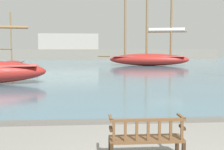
% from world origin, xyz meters
% --- Properties ---
extents(harbor_water, '(100.00, 80.00, 0.08)m').
position_xyz_m(harbor_water, '(0.00, 44.00, 0.04)').
color(harbor_water, slate).
rests_on(harbor_water, ground).
extents(quay_edge_kerb, '(40.00, 0.30, 0.12)m').
position_xyz_m(quay_edge_kerb, '(0.00, 3.85, 0.06)').
color(quay_edge_kerb, '#5B5954').
rests_on(quay_edge_kerb, ground).
extents(park_bench, '(1.60, 0.52, 0.92)m').
position_xyz_m(park_bench, '(0.11, 0.90, 0.47)').
color(park_bench, '#322113').
rests_on(park_bench, ground).
extents(sailboat_mid_starboard, '(2.66, 5.84, 6.72)m').
position_xyz_m(sailboat_mid_starboard, '(-10.53, 29.30, 0.65)').
color(sailboat_mid_starboard, maroon).
rests_on(sailboat_mid_starboard, harbor_water).
extents(sailboat_distant_harbor, '(13.21, 6.05, 14.34)m').
position_xyz_m(sailboat_distant_harbor, '(7.31, 35.12, 1.34)').
color(sailboat_distant_harbor, maroon).
rests_on(sailboat_distant_harbor, harbor_water).
extents(far_breakwater, '(56.92, 2.40, 6.01)m').
position_xyz_m(far_breakwater, '(-1.34, 60.00, 1.90)').
color(far_breakwater, slate).
rests_on(far_breakwater, ground).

